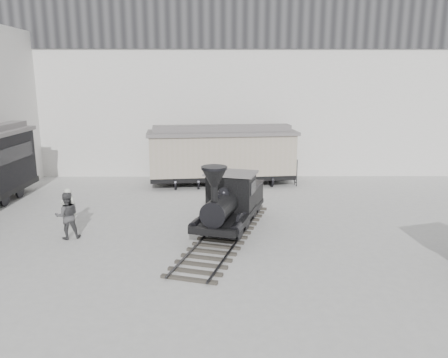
{
  "coord_description": "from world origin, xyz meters",
  "views": [
    {
      "loc": [
        0.51,
        -13.99,
        6.2
      ],
      "look_at": [
        0.65,
        4.3,
        2.0
      ],
      "focal_mm": 35.0,
      "sensor_mm": 36.0,
      "label": 1
    }
  ],
  "objects_px": {
    "locomotive": "(229,205)",
    "visitor_a": "(69,208)",
    "boxcar": "(222,154)",
    "visitor_b": "(67,216)"
  },
  "relations": [
    {
      "from": "locomotive",
      "to": "visitor_b",
      "type": "xyz_separation_m",
      "value": [
        -6.41,
        -0.78,
        -0.19
      ]
    },
    {
      "from": "boxcar",
      "to": "visitor_b",
      "type": "bearing_deg",
      "value": -130.72
    },
    {
      "from": "locomotive",
      "to": "visitor_a",
      "type": "distance_m",
      "value": 6.81
    },
    {
      "from": "locomotive",
      "to": "boxcar",
      "type": "relative_size",
      "value": 0.99
    },
    {
      "from": "boxcar",
      "to": "locomotive",
      "type": "bearing_deg",
      "value": -94.66
    },
    {
      "from": "visitor_b",
      "to": "boxcar",
      "type": "bearing_deg",
      "value": -144.73
    },
    {
      "from": "boxcar",
      "to": "visitor_a",
      "type": "xyz_separation_m",
      "value": [
        -6.53,
        -7.78,
        -1.0
      ]
    },
    {
      "from": "locomotive",
      "to": "boxcar",
      "type": "distance_m",
      "value": 8.29
    },
    {
      "from": "visitor_b",
      "to": "visitor_a",
      "type": "bearing_deg",
      "value": -93.71
    },
    {
      "from": "boxcar",
      "to": "visitor_a",
      "type": "distance_m",
      "value": 10.21
    }
  ]
}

